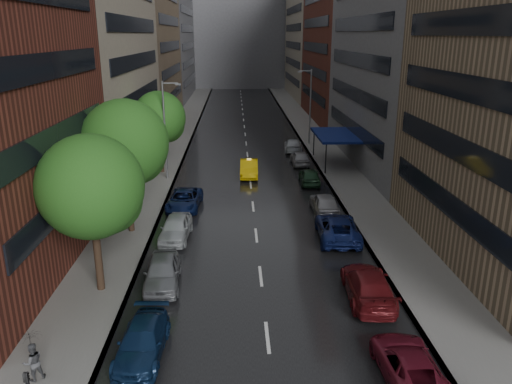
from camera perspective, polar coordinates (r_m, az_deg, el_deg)
The scene contains 16 objects.
road at distance 66.83m, azimuth -1.21°, elevation 6.28°, with size 14.00×140.00×0.01m, color black.
sidewalk_left at distance 67.24m, azimuth -8.95°, elevation 6.20°, with size 4.00×140.00×0.15m, color gray.
sidewalk_right at distance 67.60m, azimuth 6.49°, elevation 6.36°, with size 4.00×140.00×0.15m, color gray.
buildings_left at distance 75.61m, azimuth -13.58°, elevation 19.32°, with size 8.00×108.00×38.00m.
buildings_right at distance 74.07m, azimuth 10.94°, elevation 18.78°, with size 8.05×109.10×36.00m.
building_far at distance 133.56m, azimuth -1.92°, elevation 18.83°, with size 40.00×14.00×32.00m, color slate.
tree_near at distance 26.25m, azimuth -18.36°, elevation 0.54°, with size 5.34×5.34×8.52m.
tree_mid at distance 33.93m, azimuth -14.78°, elevation 5.41°, with size 5.77×5.77×9.20m.
tree_far at distance 49.05m, azimuth -11.00°, elevation 8.34°, with size 5.05×5.05×8.04m.
taxi at distance 48.10m, azimuth -0.80°, elevation 2.75°, with size 1.68×4.82×1.59m, color yellow.
parked_cars_left at distance 31.73m, azimuth -9.61°, elevation -5.63°, with size 2.75×23.85×1.59m.
parked_cars_right at distance 37.72m, azimuth 8.03°, elevation -1.72°, with size 2.96×45.56×1.60m.
ped_black_umbrella at distance 22.02m, azimuth -24.29°, elevation -16.35°, with size 0.98×0.98×2.09m.
street_lamp_left at distance 46.70m, azimuth -10.30°, elevation 7.16°, with size 1.74×0.22×9.00m.
street_lamp_right at distance 61.74m, azimuth 6.15°, elevation 9.84°, with size 1.74×0.22×9.00m.
awning at distance 52.52m, azimuth 9.04°, elevation 6.42°, with size 4.00×8.00×3.12m.
Camera 1 is at (-1.33, -15.52, 13.13)m, focal length 35.00 mm.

